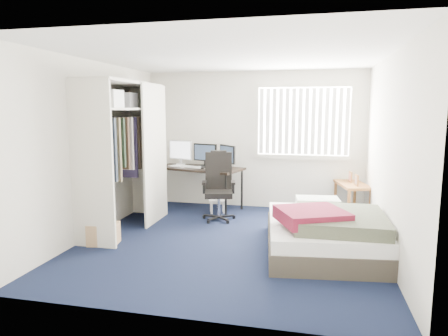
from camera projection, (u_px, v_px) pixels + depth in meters
ground at (230, 242)px, 5.52m from camera, size 4.20×4.20×0.00m
room_shell at (230, 132)px, 5.30m from camera, size 4.20×4.20×4.20m
window_assembly at (303, 122)px, 7.06m from camera, size 1.72×0.09×1.32m
closet at (124, 141)px, 5.94m from camera, size 0.64×1.84×2.22m
desk at (200, 166)px, 7.30m from camera, size 1.70×1.14×1.23m
office_chair at (219, 193)px, 6.62m from camera, size 0.64×0.64×1.13m
footstool at (217, 202)px, 7.04m from camera, size 0.35×0.32×0.24m
nightstand at (352, 187)px, 6.69m from camera, size 0.60×0.92×0.76m
bed at (325, 231)px, 5.11m from camera, size 1.62×2.03×0.63m
pine_box at (104, 234)px, 5.40m from camera, size 0.43×0.35×0.29m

